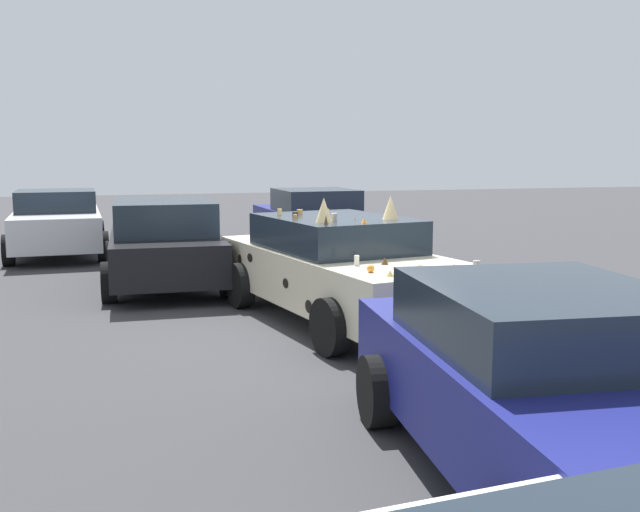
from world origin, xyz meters
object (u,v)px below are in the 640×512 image
Objects in this scene: parked_sedan_behind_left at (57,223)px; parked_sedan_row_back_center at (164,243)px; art_car_decorated at (340,268)px; parked_sedan_near_left at (549,385)px; parked_sedan_behind_right at (312,221)px.

parked_sedan_behind_left is 0.92× the size of parked_sedan_row_back_center.
art_car_decorated is 1.15× the size of parked_sedan_near_left.
art_car_decorated reaches higher than parked_sedan_near_left.
parked_sedan_behind_right reaches higher than parked_sedan_behind_left.
parked_sedan_row_back_center is at bearing -158.85° from art_car_decorated.
parked_sedan_near_left is at bearing -165.20° from parked_sedan_row_back_center.
parked_sedan_behind_left is (7.61, 4.07, -0.01)m from art_car_decorated.
parked_sedan_behind_right is (-1.27, -5.42, 0.01)m from parked_sedan_behind_left.
parked_sedan_behind_right is at bearing -47.23° from parked_sedan_row_back_center.
parked_sedan_row_back_center is (8.33, 1.98, 0.04)m from parked_sedan_near_left.
parked_sedan_behind_left is 13.22m from parked_sedan_near_left.
parked_sedan_behind_right is at bearing 74.32° from parked_sedan_behind_left.
parked_sedan_behind_right reaches higher than parked_sedan_near_left.
parked_sedan_behind_left is 4.72m from parked_sedan_row_back_center.
parked_sedan_near_left is 0.96× the size of parked_sedan_row_back_center.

